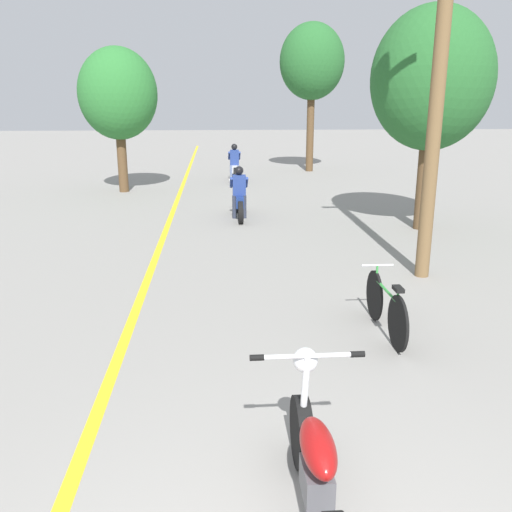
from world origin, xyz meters
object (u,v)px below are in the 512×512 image
object	(u,v)px
motorcycle_rider_lead	(239,199)
bicycle_parked	(386,307)
motorcycle_foreground	(316,467)
utility_pole	(440,59)
roadside_tree_right_near	(432,80)
roadside_tree_right_far	(312,63)
roadside_tree_left	(118,95)
motorcycle_rider_far	(235,167)

from	to	relation	value
motorcycle_rider_lead	bicycle_parked	distance (m)	7.81
motorcycle_foreground	motorcycle_rider_lead	xyz separation A→B (m)	(-0.06, 10.87, 0.08)
utility_pole	roadside_tree_right_near	bearing A→B (deg)	69.95
roadside_tree_right_far	roadside_tree_left	distance (m)	9.17
roadside_tree_right_far	roadside_tree_left	world-z (taller)	roadside_tree_right_far
utility_pole	roadside_tree_right_near	world-z (taller)	utility_pole
motorcycle_foreground	motorcycle_rider_far	bearing A→B (deg)	89.76
bicycle_parked	motorcycle_foreground	bearing A→B (deg)	-115.22
utility_pole	roadside_tree_left	distance (m)	12.04
utility_pole	roadside_tree_left	xyz separation A→B (m)	(-6.76, 9.96, -0.42)
motorcycle_foreground	motorcycle_rider_lead	distance (m)	10.87
roadside_tree_right_near	roadside_tree_left	distance (m)	10.26
bicycle_parked	roadside_tree_right_near	bearing A→B (deg)	65.53
motorcycle_foreground	bicycle_parked	bearing A→B (deg)	64.78
roadside_tree_left	bicycle_parked	distance (m)	13.75
motorcycle_foreground	motorcycle_rider_lead	bearing A→B (deg)	90.30
roadside_tree_right_far	motorcycle_rider_lead	distance (m)	11.38
roadside_tree_right_near	motorcycle_foreground	distance (m)	10.64
roadside_tree_right_near	motorcycle_rider_far	distance (m)	10.07
motorcycle_rider_lead	utility_pole	bearing A→B (deg)	-60.34
motorcycle_rider_lead	motorcycle_foreground	bearing A→B (deg)	-89.70
roadside_tree_right_near	roadside_tree_left	size ratio (longest dim) A/B	1.07
motorcycle_foreground	motorcycle_rider_lead	world-z (taller)	motorcycle_rider_lead
utility_pole	bicycle_parked	world-z (taller)	utility_pole
motorcycle_foreground	motorcycle_rider_lead	size ratio (longest dim) A/B	0.97
motorcycle_rider_lead	bicycle_parked	world-z (taller)	motorcycle_rider_lead
roadside_tree_left	motorcycle_rider_far	bearing A→B (deg)	31.29
roadside_tree_left	motorcycle_foreground	distance (m)	16.27
utility_pole	motorcycle_foreground	world-z (taller)	utility_pole
motorcycle_rider_far	motorcycle_foreground	bearing A→B (deg)	-90.24
utility_pole	motorcycle_rider_lead	distance (m)	6.80
roadside_tree_right_near	motorcycle_foreground	size ratio (longest dim) A/B	2.57
utility_pole	roadside_tree_right_near	size ratio (longest dim) A/B	1.39
utility_pole	roadside_tree_left	size ratio (longest dim) A/B	1.50
roadside_tree_left	bicycle_parked	size ratio (longest dim) A/B	2.76
motorcycle_rider_far	roadside_tree_right_near	bearing A→B (deg)	-64.22
roadside_tree_right_far	motorcycle_rider_lead	xyz separation A→B (m)	(-3.59, -10.00, -4.08)
roadside_tree_right_far	roadside_tree_right_near	bearing A→B (deg)	-86.36
roadside_tree_right_near	roadside_tree_right_far	bearing A→B (deg)	93.64
utility_pole	motorcycle_rider_far	distance (m)	13.03
roadside_tree_right_near	motorcycle_rider_far	bearing A→B (deg)	115.78
utility_pole	bicycle_parked	bearing A→B (deg)	-120.64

